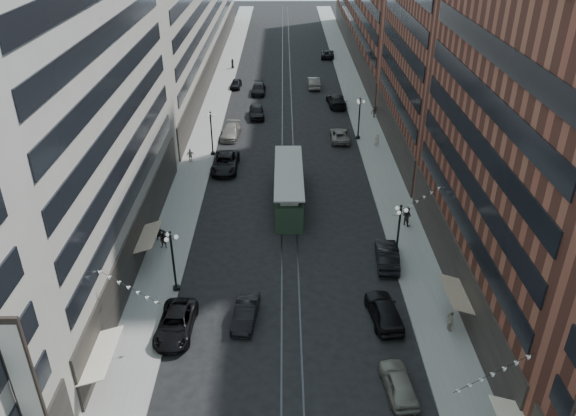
{
  "coord_description": "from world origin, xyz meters",
  "views": [
    {
      "loc": [
        -0.48,
        -8.39,
        27.99
      ],
      "look_at": [
        -0.16,
        32.74,
        5.0
      ],
      "focal_mm": 35.0,
      "sensor_mm": 36.0,
      "label": 1
    }
  ],
  "objects_px": {
    "pedestrian_4": "(450,321)",
    "pedestrian_6": "(190,155)",
    "car_5": "(246,313)",
    "streetcar": "(289,188)",
    "car_2": "(176,324)",
    "pedestrian_8": "(377,140)",
    "car_extra_2": "(327,54)",
    "pedestrian_2": "(164,241)",
    "car_extra_0": "(259,89)",
    "car_10": "(387,255)",
    "car_extra_1": "(384,311)",
    "car_12": "(336,100)",
    "car_13": "(257,112)",
    "car_11": "(340,135)",
    "car_14": "(314,82)",
    "pedestrian_5": "(159,232)",
    "lamppost_sw_far": "(173,259)",
    "pedestrian_extra_0": "(233,64)",
    "car_4": "(399,383)",
    "lamppost_se_mid": "(359,117)",
    "car_8": "(231,132)",
    "lamppost_se_far": "(398,231)",
    "car_9": "(236,84)",
    "pedestrian_7": "(407,216)",
    "lamppost_sw_mid": "(211,132)",
    "car_7": "(225,163)",
    "pedestrian_9": "(375,112)"
  },
  "relations": [
    {
      "from": "pedestrian_4",
      "to": "pedestrian_6",
      "type": "relative_size",
      "value": 1.02
    },
    {
      "from": "car_5",
      "to": "pedestrian_6",
      "type": "bearing_deg",
      "value": 112.87
    },
    {
      "from": "streetcar",
      "to": "car_2",
      "type": "bearing_deg",
      "value": -112.92
    },
    {
      "from": "pedestrian_8",
      "to": "car_extra_2",
      "type": "relative_size",
      "value": 0.34
    },
    {
      "from": "pedestrian_2",
      "to": "car_extra_0",
      "type": "height_order",
      "value": "pedestrian_2"
    },
    {
      "from": "pedestrian_4",
      "to": "car_10",
      "type": "height_order",
      "value": "pedestrian_4"
    },
    {
      "from": "car_extra_1",
      "to": "car_5",
      "type": "bearing_deg",
      "value": -6.24
    },
    {
      "from": "car_12",
      "to": "car_13",
      "type": "xyz_separation_m",
      "value": [
        -11.85,
        -4.94,
        -0.02
      ]
    },
    {
      "from": "pedestrian_2",
      "to": "pedestrian_6",
      "type": "xyz_separation_m",
      "value": [
        -0.32,
        18.71,
        0.05
      ]
    },
    {
      "from": "car_11",
      "to": "pedestrian_6",
      "type": "relative_size",
      "value": 3.12
    },
    {
      "from": "car_5",
      "to": "car_extra_2",
      "type": "height_order",
      "value": "car_extra_2"
    },
    {
      "from": "car_2",
      "to": "pedestrian_4",
      "type": "xyz_separation_m",
      "value": [
        19.95,
        -0.14,
        0.23
      ]
    },
    {
      "from": "car_14",
      "to": "pedestrian_5",
      "type": "relative_size",
      "value": 3.43
    },
    {
      "from": "lamppost_sw_far",
      "to": "pedestrian_extra_0",
      "type": "height_order",
      "value": "lamppost_sw_far"
    },
    {
      "from": "car_5",
      "to": "car_extra_1",
      "type": "xyz_separation_m",
      "value": [
        10.37,
        0.03,
        0.14
      ]
    },
    {
      "from": "car_4",
      "to": "car_11",
      "type": "relative_size",
      "value": 0.85
    },
    {
      "from": "pedestrian_2",
      "to": "car_extra_0",
      "type": "relative_size",
      "value": 0.3
    },
    {
      "from": "car_13",
      "to": "car_extra_2",
      "type": "bearing_deg",
      "value": 64.79
    },
    {
      "from": "lamppost_se_mid",
      "to": "car_11",
      "type": "bearing_deg",
      "value": -174.52
    },
    {
      "from": "car_8",
      "to": "car_12",
      "type": "relative_size",
      "value": 0.88
    },
    {
      "from": "car_8",
      "to": "lamppost_se_far",
      "type": "bearing_deg",
      "value": -55.6
    },
    {
      "from": "car_9",
      "to": "car_11",
      "type": "xyz_separation_m",
      "value": [
        15.2,
        -22.95,
        0.03
      ]
    },
    {
      "from": "car_5",
      "to": "pedestrian_5",
      "type": "bearing_deg",
      "value": 134.4
    },
    {
      "from": "car_11",
      "to": "car_extra_1",
      "type": "xyz_separation_m",
      "value": [
        0.18,
        -35.44,
        0.16
      ]
    },
    {
      "from": "lamppost_se_far",
      "to": "pedestrian_4",
      "type": "distance_m",
      "value": 9.55
    },
    {
      "from": "pedestrian_4",
      "to": "car_9",
      "type": "xyz_separation_m",
      "value": [
        -19.95,
        59.74,
        -0.31
      ]
    },
    {
      "from": "car_9",
      "to": "car_13",
      "type": "relative_size",
      "value": 0.8
    },
    {
      "from": "lamppost_se_far",
      "to": "pedestrian_6",
      "type": "relative_size",
      "value": 3.31
    },
    {
      "from": "car_12",
      "to": "pedestrian_extra_0",
      "type": "bearing_deg",
      "value": -54.85
    },
    {
      "from": "car_2",
      "to": "pedestrian_7",
      "type": "height_order",
      "value": "pedestrian_7"
    },
    {
      "from": "car_2",
      "to": "car_8",
      "type": "relative_size",
      "value": 1.03
    },
    {
      "from": "lamppost_se_far",
      "to": "car_4",
      "type": "height_order",
      "value": "lamppost_se_far"
    },
    {
      "from": "lamppost_sw_mid",
      "to": "car_9",
      "type": "distance_m",
      "value": 27.84
    },
    {
      "from": "car_5",
      "to": "car_extra_2",
      "type": "relative_size",
      "value": 0.84
    },
    {
      "from": "pedestrian_4",
      "to": "car_11",
      "type": "bearing_deg",
      "value": -4.58
    },
    {
      "from": "car_4",
      "to": "car_10",
      "type": "relative_size",
      "value": 0.87
    },
    {
      "from": "lamppost_se_mid",
      "to": "car_4",
      "type": "distance_m",
      "value": 42.77
    },
    {
      "from": "lamppost_sw_far",
      "to": "pedestrian_8",
      "type": "distance_m",
      "value": 35.67
    },
    {
      "from": "car_10",
      "to": "car_12",
      "type": "bearing_deg",
      "value": -84.31
    },
    {
      "from": "car_7",
      "to": "car_9",
      "type": "bearing_deg",
      "value": 93.34
    },
    {
      "from": "car_14",
      "to": "car_extra_0",
      "type": "height_order",
      "value": "car_14"
    },
    {
      "from": "car_7",
      "to": "car_extra_0",
      "type": "distance_m",
      "value": 28.79
    },
    {
      "from": "car_extra_2",
      "to": "pedestrian_7",
      "type": "bearing_deg",
      "value": 96.63
    },
    {
      "from": "lamppost_sw_far",
      "to": "car_10",
      "type": "bearing_deg",
      "value": 11.98
    },
    {
      "from": "streetcar",
      "to": "car_5",
      "type": "xyz_separation_m",
      "value": [
        -3.39,
        -18.69,
        -0.91
      ]
    },
    {
      "from": "pedestrian_4",
      "to": "car_9",
      "type": "height_order",
      "value": "pedestrian_4"
    },
    {
      "from": "pedestrian_7",
      "to": "pedestrian_9",
      "type": "xyz_separation_m",
      "value": [
        1.21,
        29.98,
        -0.1
      ]
    },
    {
      "from": "car_9",
      "to": "car_extra_2",
      "type": "height_order",
      "value": "car_extra_2"
    },
    {
      "from": "lamppost_sw_mid",
      "to": "car_12",
      "type": "bearing_deg",
      "value": 47.99
    },
    {
      "from": "car_13",
      "to": "pedestrian_8",
      "type": "bearing_deg",
      "value": -41.02
    }
  ]
}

